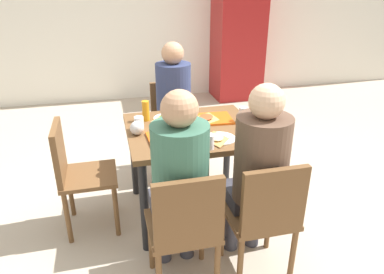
{
  "coord_description": "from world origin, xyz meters",
  "views": [
    {
      "loc": [
        -0.59,
        -2.4,
        1.78
      ],
      "look_at": [
        0.0,
        0.0,
        0.67
      ],
      "focal_mm": 33.57,
      "sensor_mm": 36.0,
      "label": 1
    }
  ],
  "objects_px": {
    "tray_red_near": "(174,137)",
    "pizza_slice_a": "(173,134)",
    "chair_far_side": "(172,119)",
    "condiment_bottle": "(146,111)",
    "drink_fridge": "(238,36)",
    "paper_plate_near_edge": "(220,138)",
    "person_in_red": "(179,176)",
    "person_far_side": "(174,100)",
    "chair_left_end": "(76,170)",
    "tray_red_far": "(209,119)",
    "main_table": "(192,141)",
    "pizza_slice_d": "(217,138)",
    "person_in_brown_jacket": "(258,166)",
    "pizza_slice_c": "(169,117)",
    "chair_near_right": "(265,214)",
    "plastic_cup_a": "(179,106)",
    "chair_near_left": "(185,226)",
    "paper_plate_center": "(167,118)",
    "pizza_slice_b": "(206,118)",
    "soda_can": "(243,115)",
    "foil_bundle": "(137,128)",
    "plastic_cup_b": "(209,142)",
    "plastic_cup_c": "(139,123)"
  },
  "relations": [
    {
      "from": "chair_far_side",
      "to": "chair_left_end",
      "type": "xyz_separation_m",
      "value": [
        -0.87,
        -0.81,
        0.0
      ]
    },
    {
      "from": "chair_near_left",
      "to": "person_far_side",
      "type": "distance_m",
      "value": 1.53
    },
    {
      "from": "chair_near_left",
      "to": "chair_left_end",
      "type": "height_order",
      "value": "same"
    },
    {
      "from": "chair_left_end",
      "to": "person_in_brown_jacket",
      "type": "height_order",
      "value": "person_in_brown_jacket"
    },
    {
      "from": "condiment_bottle",
      "to": "drink_fridge",
      "type": "height_order",
      "value": "drink_fridge"
    },
    {
      "from": "person_far_side",
      "to": "main_table",
      "type": "bearing_deg",
      "value": -90.0
    },
    {
      "from": "plastic_cup_c",
      "to": "condiment_bottle",
      "type": "height_order",
      "value": "condiment_bottle"
    },
    {
      "from": "tray_red_far",
      "to": "foil_bundle",
      "type": "relative_size",
      "value": 3.6
    },
    {
      "from": "main_table",
      "to": "person_in_red",
      "type": "xyz_separation_m",
      "value": [
        -0.24,
        -0.67,
        0.11
      ]
    },
    {
      "from": "person_far_side",
      "to": "plastic_cup_b",
      "type": "distance_m",
      "value": 1.04
    },
    {
      "from": "pizza_slice_a",
      "to": "plastic_cup_c",
      "type": "xyz_separation_m",
      "value": [
        -0.22,
        0.2,
        0.03
      ]
    },
    {
      "from": "pizza_slice_d",
      "to": "foil_bundle",
      "type": "xyz_separation_m",
      "value": [
        -0.53,
        0.23,
        0.03
      ]
    },
    {
      "from": "person_in_red",
      "to": "chair_far_side",
      "type": "bearing_deg",
      "value": 80.8
    },
    {
      "from": "tray_red_near",
      "to": "pizza_slice_a",
      "type": "relative_size",
      "value": 1.48
    },
    {
      "from": "person_in_red",
      "to": "person_far_side",
      "type": "relative_size",
      "value": 1.0
    },
    {
      "from": "chair_near_right",
      "to": "person_far_side",
      "type": "xyz_separation_m",
      "value": [
        -0.24,
        1.49,
        0.25
      ]
    },
    {
      "from": "chair_near_left",
      "to": "person_far_side",
      "type": "relative_size",
      "value": 0.67
    },
    {
      "from": "pizza_slice_a",
      "to": "chair_near_left",
      "type": "bearing_deg",
      "value": -96.04
    },
    {
      "from": "person_in_brown_jacket",
      "to": "pizza_slice_c",
      "type": "bearing_deg",
      "value": 112.73
    },
    {
      "from": "tray_red_far",
      "to": "condiment_bottle",
      "type": "height_order",
      "value": "condiment_bottle"
    },
    {
      "from": "chair_far_side",
      "to": "plastic_cup_a",
      "type": "relative_size",
      "value": 8.51
    },
    {
      "from": "pizza_slice_b",
      "to": "soda_can",
      "type": "bearing_deg",
      "value": -20.26
    },
    {
      "from": "chair_far_side",
      "to": "drink_fridge",
      "type": "xyz_separation_m",
      "value": [
        1.42,
        2.04,
        0.45
      ]
    },
    {
      "from": "chair_near_right",
      "to": "pizza_slice_a",
      "type": "relative_size",
      "value": 3.51
    },
    {
      "from": "chair_left_end",
      "to": "pizza_slice_a",
      "type": "distance_m",
      "value": 0.76
    },
    {
      "from": "chair_far_side",
      "to": "pizza_slice_a",
      "type": "xyz_separation_m",
      "value": [
        -0.17,
        -0.95,
        0.27
      ]
    },
    {
      "from": "main_table",
      "to": "chair_near_right",
      "type": "distance_m",
      "value": 0.86
    },
    {
      "from": "pizza_slice_d",
      "to": "pizza_slice_b",
      "type": "bearing_deg",
      "value": 85.73
    },
    {
      "from": "chair_near_left",
      "to": "paper_plate_center",
      "type": "distance_m",
      "value": 1.08
    },
    {
      "from": "plastic_cup_b",
      "to": "condiment_bottle",
      "type": "xyz_separation_m",
      "value": [
        -0.34,
        0.6,
        0.03
      ]
    },
    {
      "from": "chair_left_end",
      "to": "tray_red_far",
      "type": "distance_m",
      "value": 1.07
    },
    {
      "from": "main_table",
      "to": "pizza_slice_d",
      "type": "bearing_deg",
      "value": -65.13
    },
    {
      "from": "main_table",
      "to": "tray_red_near",
      "type": "height_order",
      "value": "tray_red_near"
    },
    {
      "from": "pizza_slice_c",
      "to": "pizza_slice_a",
      "type": "bearing_deg",
      "value": -95.64
    },
    {
      "from": "chair_near_left",
      "to": "pizza_slice_c",
      "type": "height_order",
      "value": "chair_near_left"
    },
    {
      "from": "pizza_slice_b",
      "to": "chair_near_right",
      "type": "bearing_deg",
      "value": -84.01
    },
    {
      "from": "chair_near_right",
      "to": "plastic_cup_a",
      "type": "relative_size",
      "value": 8.51
    },
    {
      "from": "chair_far_side",
      "to": "person_in_brown_jacket",
      "type": "height_order",
      "value": "person_in_brown_jacket"
    },
    {
      "from": "person_far_side",
      "to": "pizza_slice_c",
      "type": "bearing_deg",
      "value": -106.46
    },
    {
      "from": "person_in_red",
      "to": "plastic_cup_b",
      "type": "xyz_separation_m",
      "value": [
        0.27,
        0.31,
        0.05
      ]
    },
    {
      "from": "paper_plate_near_edge",
      "to": "pizza_slice_a",
      "type": "distance_m",
      "value": 0.33
    },
    {
      "from": "chair_near_right",
      "to": "drink_fridge",
      "type": "xyz_separation_m",
      "value": [
        1.18,
        3.66,
        0.45
      ]
    },
    {
      "from": "main_table",
      "to": "drink_fridge",
      "type": "distance_m",
      "value": 3.2
    },
    {
      "from": "main_table",
      "to": "pizza_slice_c",
      "type": "bearing_deg",
      "value": 121.26
    },
    {
      "from": "person_in_red",
      "to": "drink_fridge",
      "type": "relative_size",
      "value": 0.66
    },
    {
      "from": "condiment_bottle",
      "to": "drink_fridge",
      "type": "xyz_separation_m",
      "value": [
        1.73,
        2.61,
        0.13
      ]
    },
    {
      "from": "chair_near_right",
      "to": "pizza_slice_a",
      "type": "bearing_deg",
      "value": 121.11
    },
    {
      "from": "main_table",
      "to": "foil_bundle",
      "type": "relative_size",
      "value": 9.64
    },
    {
      "from": "tray_red_far",
      "to": "person_in_red",
      "type": "bearing_deg",
      "value": -117.02
    },
    {
      "from": "pizza_slice_a",
      "to": "foil_bundle",
      "type": "xyz_separation_m",
      "value": [
        -0.24,
        0.11,
        0.03
      ]
    }
  ]
}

